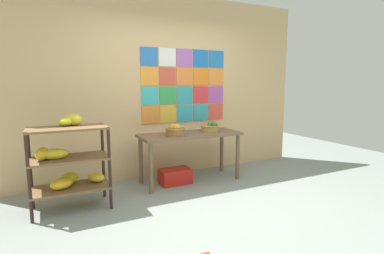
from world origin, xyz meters
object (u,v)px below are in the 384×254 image
at_px(banana_shelf_unit, 67,159).
at_px(fruit_basket_left, 176,130).
at_px(display_table, 190,140).
at_px(produce_crate_under_table, 175,176).
at_px(fruit_basket_back_left, 210,127).

xyz_separation_m(banana_shelf_unit, fruit_basket_left, (1.45, 0.17, 0.21)).
relative_size(display_table, fruit_basket_left, 5.18).
bearing_deg(produce_crate_under_table, banana_shelf_unit, -170.21).
bearing_deg(display_table, fruit_basket_back_left, 6.30).
xyz_separation_m(display_table, fruit_basket_back_left, (0.37, 0.04, 0.16)).
relative_size(banana_shelf_unit, fruit_basket_left, 3.80).
relative_size(display_table, fruit_basket_back_left, 4.97).
bearing_deg(banana_shelf_unit, display_table, 8.27).
height_order(fruit_basket_back_left, fruit_basket_left, fruit_basket_left).
height_order(fruit_basket_back_left, produce_crate_under_table, fruit_basket_back_left).
relative_size(banana_shelf_unit, display_table, 0.73).
height_order(display_table, fruit_basket_back_left, fruit_basket_back_left).
distance_m(display_table, fruit_basket_left, 0.33).
relative_size(banana_shelf_unit, produce_crate_under_table, 2.46).
distance_m(banana_shelf_unit, produce_crate_under_table, 1.57).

